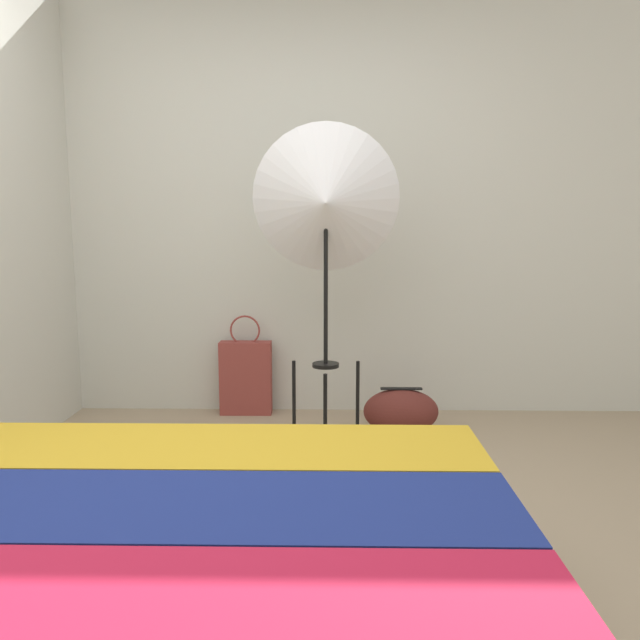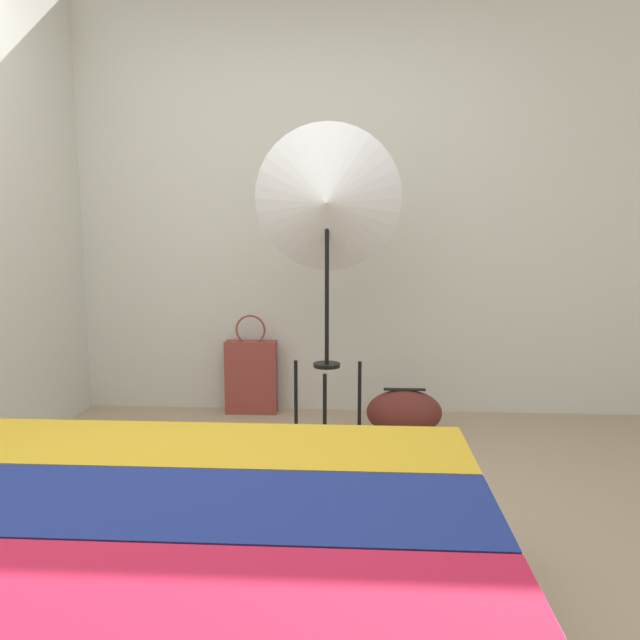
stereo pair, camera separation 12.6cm
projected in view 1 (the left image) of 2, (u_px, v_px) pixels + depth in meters
name	position (u px, v px, depth m)	size (l,w,h in m)	color
ground_plane	(236.00, 587.00, 2.06)	(14.00, 14.00, 0.00)	gray
wall_back	(282.00, 208.00, 3.90)	(8.00, 0.05, 2.60)	beige
photo_umbrella	(326.00, 202.00, 3.15)	(0.77, 0.38, 1.71)	black
tote_bag	(246.00, 377.00, 3.95)	(0.32, 0.11, 0.63)	brown
duffel_bag	(401.00, 411.00, 3.58)	(0.43, 0.26, 0.27)	#5B231E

